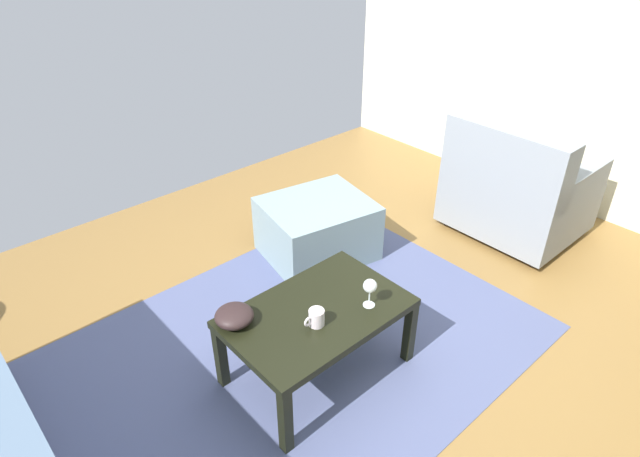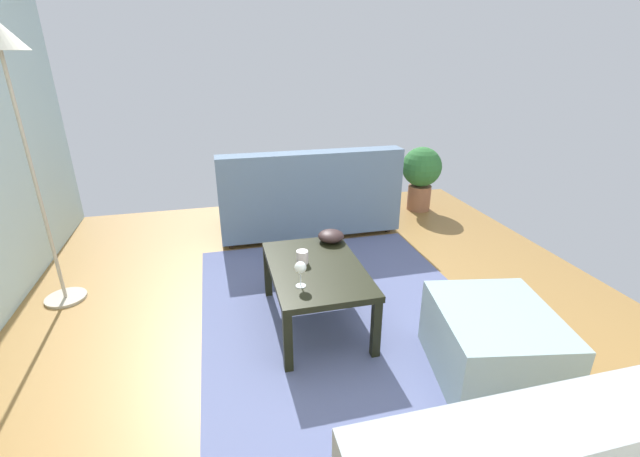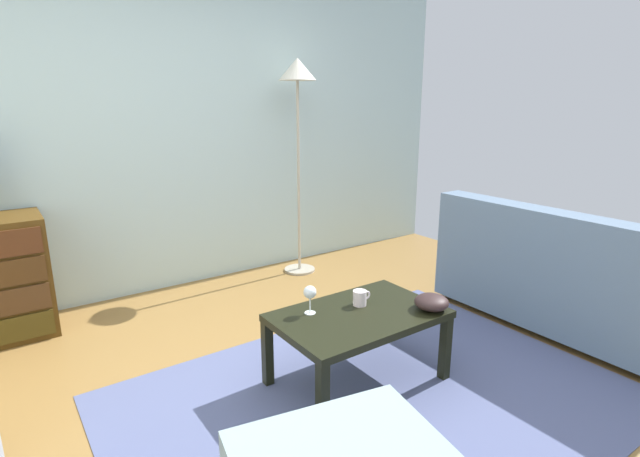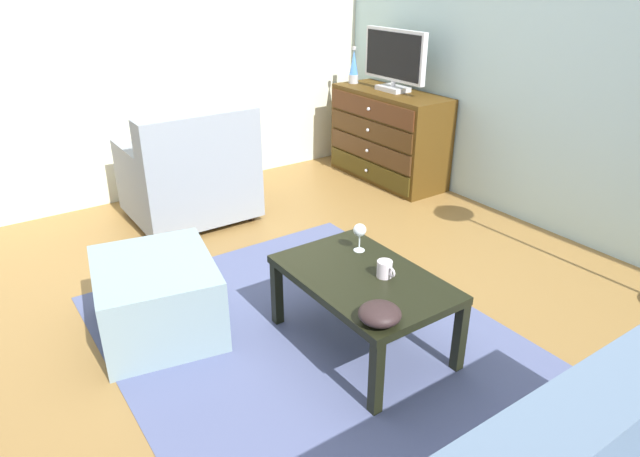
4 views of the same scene
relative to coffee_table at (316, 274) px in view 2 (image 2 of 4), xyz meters
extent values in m
cube|color=olive|center=(-0.23, 0.00, -0.39)|extent=(5.54, 4.64, 0.05)
cube|color=#4E567D|center=(-0.03, -0.20, -0.36)|extent=(2.60, 1.90, 0.01)
cube|color=black|center=(-0.42, 0.26, -0.18)|extent=(0.05, 0.05, 0.38)
cube|color=black|center=(0.42, 0.26, -0.18)|extent=(0.05, 0.05, 0.38)
cube|color=black|center=(-0.42, -0.26, -0.18)|extent=(0.05, 0.05, 0.38)
cube|color=black|center=(0.42, -0.26, -0.18)|extent=(0.05, 0.05, 0.38)
cube|color=black|center=(0.00, 0.00, 0.03)|extent=(0.90, 0.58, 0.04)
cylinder|color=silver|center=(-0.22, 0.14, 0.05)|extent=(0.06, 0.06, 0.00)
cylinder|color=silver|center=(-0.22, 0.14, 0.10)|extent=(0.01, 0.01, 0.09)
sphere|color=silver|center=(-0.22, 0.14, 0.17)|extent=(0.07, 0.07, 0.07)
cylinder|color=silver|center=(0.07, 0.07, 0.09)|extent=(0.08, 0.08, 0.08)
torus|color=silver|center=(0.12, 0.07, 0.10)|extent=(0.05, 0.01, 0.05)
ellipsoid|color=black|center=(0.35, -0.20, 0.09)|extent=(0.19, 0.19, 0.08)
cylinder|color=#332319|center=(2.03, -1.08, -0.34)|extent=(0.05, 0.05, 0.05)
cylinder|color=#332319|center=(2.03, 0.49, -0.34)|extent=(0.05, 0.05, 0.05)
cylinder|color=#332319|center=(1.34, -1.08, -0.34)|extent=(0.05, 0.05, 0.05)
cylinder|color=#332319|center=(1.34, 0.49, -0.34)|extent=(0.05, 0.05, 0.05)
cube|color=slate|center=(1.69, -0.30, -0.11)|extent=(0.85, 1.72, 0.41)
cube|color=slate|center=(1.36, -0.30, 0.29)|extent=(0.20, 1.72, 0.39)
cube|color=slate|center=(1.69, -1.10, 0.19)|extent=(0.81, 0.12, 0.20)
cube|color=slate|center=(1.69, 0.51, 0.19)|extent=(0.81, 0.12, 0.20)
cylinder|color=tan|center=(1.96, -0.14, 0.17)|extent=(0.16, 0.40, 0.16)
cube|color=gray|center=(-0.72, -0.82, -0.16)|extent=(0.80, 0.72, 0.41)
cylinder|color=#A59E8C|center=(0.72, 1.72, -0.36)|extent=(0.28, 0.28, 0.02)
cylinder|color=#A59E8C|center=(0.72, 1.72, 0.49)|extent=(0.02, 0.02, 1.67)
cylinder|color=brown|center=(1.89, -1.68, -0.23)|extent=(0.26, 0.26, 0.28)
sphere|color=#2D6B33|center=(1.89, -1.68, 0.13)|extent=(0.44, 0.44, 0.44)
camera|label=1|loc=(1.32, 1.49, 1.78)|focal=29.67mm
camera|label=2|loc=(-2.34, 0.56, 1.31)|focal=23.85mm
camera|label=3|loc=(-1.55, -1.84, 1.16)|focal=27.02mm
camera|label=4|loc=(1.85, -1.54, 1.44)|focal=31.36mm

